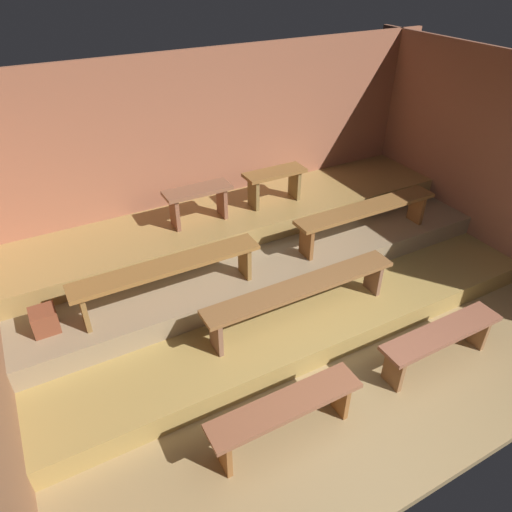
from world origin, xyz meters
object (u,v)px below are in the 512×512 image
Objects in this scene: bench_floor_right at (441,338)px; bench_middle_right at (366,212)px; bench_floor_left at (285,411)px; wooden_crate_middle at (45,320)px; bench_lower_center at (302,291)px; bench_upper_right at (275,180)px; bench_upper_left at (198,198)px; bench_middle_left at (168,271)px.

bench_middle_right reaches higher than bench_floor_right.
bench_middle_right is (2.28, 1.77, 0.53)m from bench_floor_left.
bench_floor_left is at bearing -48.69° from wooden_crate_middle.
bench_upper_right is (0.65, 1.71, 0.46)m from bench_lower_center.
wooden_crate_middle is at bearing 161.77° from bench_lower_center.
wooden_crate_middle is (-2.06, -0.88, -0.47)m from bench_upper_left.
bench_floor_right is 2.93m from bench_middle_left.
bench_middle_left is (-0.39, 1.77, 0.53)m from bench_floor_left.
bench_floor_left is 2.54m from wooden_crate_middle.
bench_lower_center is at bearing -18.23° from wooden_crate_middle.
bench_lower_center is (-1.04, 1.07, 0.28)m from bench_floor_right.
bench_upper_left reaches higher than wooden_crate_middle.
bench_middle_right is at bearing 77.56° from bench_floor_right.
bench_middle_right reaches higher than bench_lower_center.
bench_middle_left is at bearing 150.63° from bench_lower_center.
bench_middle_right is 2.41× the size of bench_upper_left.
bench_middle_left is (-2.28, 1.77, 0.53)m from bench_floor_right.
bench_upper_left is (0.39, 2.77, 0.74)m from bench_floor_left.
bench_floor_right is at bearing -82.03° from bench_upper_right.
bench_middle_left is at bearing 102.44° from bench_floor_left.
bench_floor_right is at bearing -37.77° from bench_middle_left.
bench_upper_right is (-0.39, 2.77, 0.74)m from bench_floor_right.
bench_floor_right is 1.71× the size of bench_upper_left.
bench_lower_center is 2.65m from wooden_crate_middle.
bench_upper_right is at bearing 69.12° from bench_lower_center.
bench_upper_left is 3.44× the size of wooden_crate_middle.
wooden_crate_middle is at bearing -156.90° from bench_upper_left.
bench_lower_center is 2.69× the size of bench_upper_left.
bench_upper_right is (-0.78, 1.01, 0.21)m from bench_middle_right.
bench_upper_right is at bearing 0.00° from bench_upper_left.
bench_floor_left is at bearing 180.00° from bench_floor_right.
bench_upper_left is 1.00× the size of bench_upper_right.
bench_middle_left and bench_middle_right have the same top height.
bench_upper_left reaches higher than bench_floor_left.
bench_upper_left is at bearing 118.41° from bench_floor_right.
bench_upper_left is (-0.46, 1.71, 0.46)m from bench_lower_center.
wooden_crate_middle reaches higher than bench_floor_right.
bench_upper_right is 3.44× the size of wooden_crate_middle.
bench_upper_left reaches higher than bench_middle_right.
bench_floor_right is 0.71× the size of bench_middle_right.
bench_upper_left is (-1.50, 2.77, 0.74)m from bench_floor_right.
bench_upper_right is (1.11, 0.00, 0.00)m from bench_upper_left.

